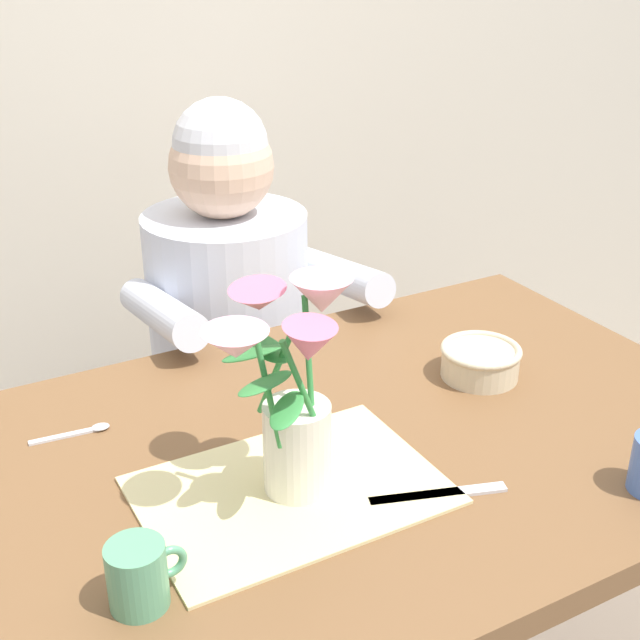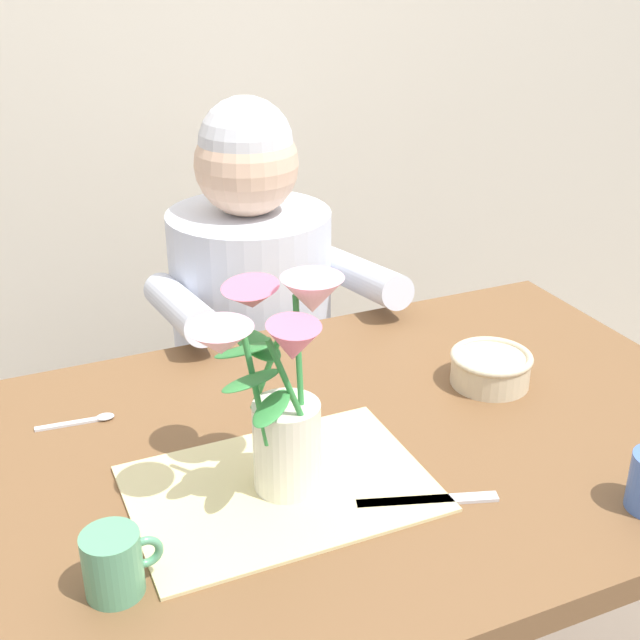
# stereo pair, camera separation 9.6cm
# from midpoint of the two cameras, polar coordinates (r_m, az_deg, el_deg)

# --- Properties ---
(wood_panel_backdrop) EXTENTS (4.00, 0.10, 2.50)m
(wood_panel_backdrop) POSITION_cam_midpoint_polar(r_m,az_deg,el_deg) (2.06, -14.71, 19.30)
(wood_panel_backdrop) COLOR beige
(wood_panel_backdrop) RESTS_ON ground_plane
(dining_table) EXTENTS (1.20, 0.80, 0.74)m
(dining_table) POSITION_cam_midpoint_polar(r_m,az_deg,el_deg) (1.33, 0.64, -11.30)
(dining_table) COLOR brown
(dining_table) RESTS_ON ground_plane
(seated_person) EXTENTS (0.45, 0.47, 1.14)m
(seated_person) POSITION_cam_midpoint_polar(r_m,az_deg,el_deg) (1.87, -7.44, -2.88)
(seated_person) COLOR #4C4C56
(seated_person) RESTS_ON ground_plane
(striped_placemat) EXTENTS (0.40, 0.28, 0.00)m
(striped_placemat) POSITION_cam_midpoint_polar(r_m,az_deg,el_deg) (1.16, -4.42, -11.45)
(striped_placemat) COLOR beige
(striped_placemat) RESTS_ON dining_table
(flower_vase) EXTENTS (0.22, 0.22, 0.30)m
(flower_vase) POSITION_cam_midpoint_polar(r_m,az_deg,el_deg) (1.08, -4.59, -4.69)
(flower_vase) COLOR silver
(flower_vase) RESTS_ON dining_table
(ceramic_bowl) EXTENTS (0.14, 0.14, 0.06)m
(ceramic_bowl) POSITION_cam_midpoint_polar(r_m,az_deg,el_deg) (1.43, 8.89, -2.74)
(ceramic_bowl) COLOR beige
(ceramic_bowl) RESTS_ON dining_table
(dinner_knife) EXTENTS (0.19, 0.08, 0.00)m
(dinner_knife) POSITION_cam_midpoint_polar(r_m,az_deg,el_deg) (1.16, 5.58, -11.71)
(dinner_knife) COLOR silver
(dinner_knife) RESTS_ON dining_table
(tea_cup) EXTENTS (0.09, 0.07, 0.08)m
(tea_cup) POSITION_cam_midpoint_polar(r_m,az_deg,el_deg) (1.01, -14.95, -16.39)
(tea_cup) COLOR #569970
(tea_cup) RESTS_ON dining_table
(spoon_1) EXTENTS (0.12, 0.03, 0.01)m
(spoon_1) POSITION_cam_midpoint_polar(r_m,az_deg,el_deg) (1.34, -17.73, -7.22)
(spoon_1) COLOR silver
(spoon_1) RESTS_ON dining_table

